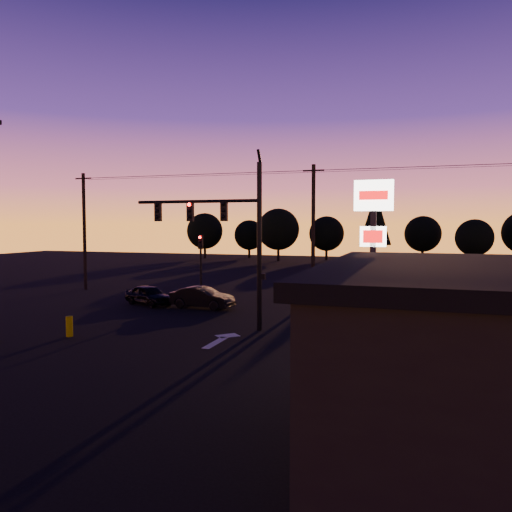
{
  "coord_description": "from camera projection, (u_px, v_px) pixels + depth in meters",
  "views": [
    {
      "loc": [
        8.79,
        -18.48,
        5.08
      ],
      "look_at": [
        1.0,
        5.0,
        3.5
      ],
      "focal_mm": 35.0,
      "sensor_mm": 36.0,
      "label": 1
    }
  ],
  "objects": [
    {
      "name": "tree_4",
      "position": [
        375.0,
        218.0,
        65.69
      ],
      "size": [
        4.18,
        4.18,
        9.5
      ],
      "color": "black",
      "rests_on": "ground"
    },
    {
      "name": "suv_parked",
      "position": [
        423.0,
        370.0,
        15.17
      ],
      "size": [
        3.9,
        5.21,
        1.31
      ],
      "primitive_type": "imported",
      "rotation": [
        0.0,
        0.0,
        0.42
      ],
      "color": "black",
      "rests_on": "ground"
    },
    {
      "name": "tree_6",
      "position": [
        474.0,
        238.0,
        61.13
      ],
      "size": [
        4.54,
        4.54,
        5.71
      ],
      "color": "black",
      "rests_on": "ground"
    },
    {
      "name": "car_left",
      "position": [
        149.0,
        295.0,
        31.41
      ],
      "size": [
        3.93,
        2.83,
        1.24
      ],
      "primitive_type": "imported",
      "rotation": [
        0.0,
        0.0,
        1.15
      ],
      "color": "black",
      "rests_on": "ground"
    },
    {
      "name": "utility_pole_1",
      "position": [
        313.0,
        232.0,
        32.93
      ],
      "size": [
        1.4,
        0.26,
        9.0
      ],
      "color": "black",
      "rests_on": "ground"
    },
    {
      "name": "car_mid",
      "position": [
        202.0,
        298.0,
        30.16
      ],
      "size": [
        4.03,
        1.66,
        1.3
      ],
      "primitive_type": "imported",
      "rotation": [
        0.0,
        0.0,
        1.5
      ],
      "color": "black",
      "rests_on": "ground"
    },
    {
      "name": "secondary_signal",
      "position": [
        201.0,
        258.0,
        32.86
      ],
      "size": [
        0.3,
        0.31,
        4.35
      ],
      "color": "black",
      "rests_on": "ground"
    },
    {
      "name": "tree_1",
      "position": [
        249.0,
        235.0,
        75.6
      ],
      "size": [
        4.54,
        4.54,
        5.71
      ],
      "color": "black",
      "rests_on": "ground"
    },
    {
      "name": "bollard",
      "position": [
        69.0,
        326.0,
        22.55
      ],
      "size": [
        0.31,
        0.31,
        0.92
      ],
      "primitive_type": "cylinder",
      "color": "#BABD00",
      "rests_on": "ground"
    },
    {
      "name": "pylon_sign",
      "position": [
        373.0,
        228.0,
        19.5
      ],
      "size": [
        1.5,
        0.28,
        6.8
      ],
      "color": "black",
      "rests_on": "ground"
    },
    {
      "name": "power_wires",
      "position": [
        314.0,
        171.0,
        32.68
      ],
      "size": [
        36.0,
        1.22,
        0.07
      ],
      "color": "black",
      "rests_on": "ground"
    },
    {
      "name": "tree_0",
      "position": [
        205.0,
        231.0,
        74.61
      ],
      "size": [
        5.36,
        5.36,
        6.74
      ],
      "color": "black",
      "rests_on": "ground"
    },
    {
      "name": "tree_2",
      "position": [
        278.0,
        229.0,
        68.92
      ],
      "size": [
        5.77,
        5.78,
        7.26
      ],
      "color": "black",
      "rests_on": "ground"
    },
    {
      "name": "tree_5",
      "position": [
        423.0,
        234.0,
        68.68
      ],
      "size": [
        4.95,
        4.95,
        6.22
      ],
      "color": "black",
      "rests_on": "ground"
    },
    {
      "name": "lane_arrow",
      "position": [
        222.0,
        339.0,
        22.01
      ],
      "size": [
        1.2,
        3.1,
        0.01
      ],
      "color": "beige",
      "rests_on": "ground"
    },
    {
      "name": "utility_pole_0",
      "position": [
        84.0,
        231.0,
        38.59
      ],
      "size": [
        1.4,
        0.26,
        9.0
      ],
      "color": "black",
      "rests_on": "ground"
    },
    {
      "name": "ground",
      "position": [
        195.0,
        347.0,
        20.59
      ],
      "size": [
        120.0,
        120.0,
        0.0
      ],
      "primitive_type": "plane",
      "color": "black",
      "rests_on": "ground"
    },
    {
      "name": "traffic_signal_mast",
      "position": [
        228.0,
        227.0,
        24.09
      ],
      "size": [
        6.79,
        0.52,
        8.58
      ],
      "color": "black",
      "rests_on": "ground"
    },
    {
      "name": "car_right",
      "position": [
        361.0,
        309.0,
        26.28
      ],
      "size": [
        4.59,
        2.47,
        1.26
      ],
      "primitive_type": "imported",
      "rotation": [
        0.0,
        0.0,
        -1.74
      ],
      "color": "black",
      "rests_on": "ground"
    },
    {
      "name": "tree_3",
      "position": [
        327.0,
        234.0,
        70.87
      ],
      "size": [
        4.95,
        4.95,
        6.22
      ],
      "color": "black",
      "rests_on": "ground"
    }
  ]
}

